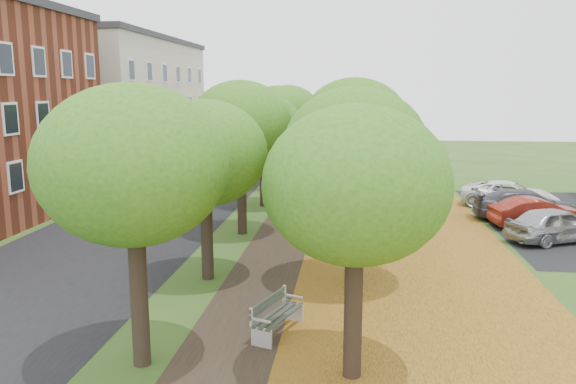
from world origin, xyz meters
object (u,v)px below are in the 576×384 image
(car_red, at_px, (538,213))
(car_silver, at_px, (557,225))
(car_white, at_px, (510,194))
(bench, at_px, (276,315))
(car_grey, at_px, (528,205))

(car_red, bearing_deg, car_silver, 171.34)
(car_silver, bearing_deg, car_red, -24.08)
(car_red, distance_m, car_white, 4.66)
(car_white, bearing_deg, bench, 167.42)
(car_red, bearing_deg, bench, 131.69)
(bench, height_order, car_red, car_red)
(car_grey, bearing_deg, car_red, -178.44)
(car_silver, bearing_deg, car_white, -24.08)
(car_silver, xyz_separation_m, car_grey, (0.00, 3.93, 0.00))
(car_white, bearing_deg, car_grey, -161.47)
(bench, bearing_deg, car_grey, -16.41)
(bench, bearing_deg, car_white, -11.12)
(car_red, xyz_separation_m, car_white, (0.00, 4.66, -0.00))
(car_red, distance_m, car_grey, 1.55)
(car_silver, height_order, car_white, car_silver)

